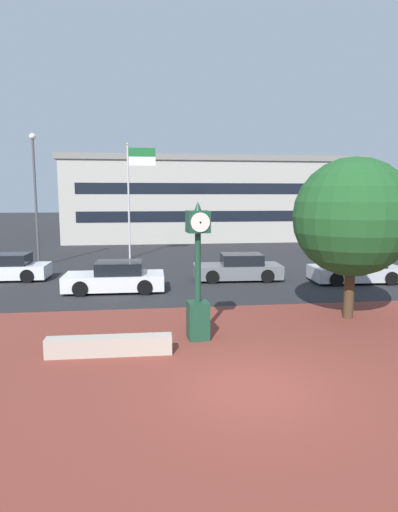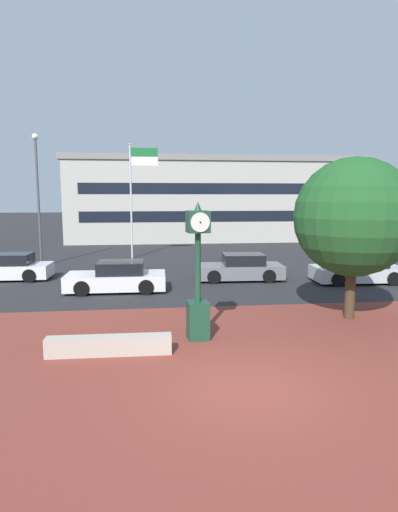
{
  "view_description": "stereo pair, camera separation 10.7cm",
  "coord_description": "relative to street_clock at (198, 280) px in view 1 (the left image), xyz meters",
  "views": [
    {
      "loc": [
        -2.16,
        -8.49,
        4.07
      ],
      "look_at": [
        -0.71,
        3.19,
        2.41
      ],
      "focal_mm": 30.09,
      "sensor_mm": 36.0,
      "label": 1
    },
    {
      "loc": [
        -2.05,
        -8.5,
        4.07
      ],
      "look_at": [
        -0.71,
        3.19,
        2.41
      ],
      "focal_mm": 30.09,
      "sensor_mm": 36.0,
      "label": 2
    }
  ],
  "objects": [
    {
      "name": "car_street_mid",
      "position": [
        -8.21,
        9.75,
        -1.14
      ],
      "size": [
        4.13,
        1.9,
        1.28
      ],
      "rotation": [
        0.0,
        0.0,
        1.55
      ],
      "color": "silver",
      "rests_on": "ground"
    },
    {
      "name": "planter_wall",
      "position": [
        -2.41,
        -0.99,
        -1.46
      ],
      "size": [
        3.21,
        0.44,
        0.5
      ],
      "primitive_type": "cube",
      "rotation": [
        0.0,
        0.0,
        -0.01
      ],
      "color": "#ADA393",
      "rests_on": "ground"
    },
    {
      "name": "car_street_near",
      "position": [
        -2.75,
        6.6,
        -1.14
      ],
      "size": [
        4.24,
        2.0,
        1.28
      ],
      "rotation": [
        0.0,
        0.0,
        1.55
      ],
      "color": "silver",
      "rests_on": "ground"
    },
    {
      "name": "civic_building",
      "position": [
        4.74,
        31.11,
        2.05
      ],
      "size": [
        26.85,
        13.78,
        7.5
      ],
      "color": "#B2ADA3",
      "rests_on": "ground"
    },
    {
      "name": "car_street_far",
      "position": [
        3.0,
        8.38,
        -1.14
      ],
      "size": [
        4.27,
        1.97,
        1.28
      ],
      "rotation": [
        0.0,
        0.0,
        1.53
      ],
      "color": "slate",
      "rests_on": "ground"
    },
    {
      "name": "car_street_distant",
      "position": [
        8.46,
        7.17,
        -1.14
      ],
      "size": [
        4.25,
        2.05,
        1.28
      ],
      "rotation": [
        0.0,
        0.0,
        1.53
      ],
      "color": "#B7BABF",
      "rests_on": "ground"
    },
    {
      "name": "plaza_tree",
      "position": [
        5.47,
        1.61,
        1.59
      ],
      "size": [
        4.16,
        3.87,
        5.32
      ],
      "color": "#42301E",
      "rests_on": "ground"
    },
    {
      "name": "flagpole_primary",
      "position": [
        -2.22,
        16.3,
        2.84
      ],
      "size": [
        1.82,
        0.14,
        7.36
      ],
      "color": "silver",
      "rests_on": "ground"
    },
    {
      "name": "plaza_brick_paving",
      "position": [
        0.73,
        -1.89,
        -1.7
      ],
      "size": [
        44.0,
        10.77,
        0.01
      ],
      "primitive_type": "cube",
      "color": "brown",
      "rests_on": "ground"
    },
    {
      "name": "ground_plane",
      "position": [
        0.73,
        -3.27,
        -1.71
      ],
      "size": [
        200.0,
        200.0,
        0.0
      ],
      "primitive_type": "plane",
      "color": "#262628"
    },
    {
      "name": "street_clock",
      "position": [
        0.0,
        0.0,
        0.0
      ],
      "size": [
        0.65,
        0.72,
        3.91
      ],
      "rotation": [
        0.0,
        0.0,
        0.09
      ],
      "color": "#19422D",
      "rests_on": "ground"
    },
    {
      "name": "street_lamp_post",
      "position": [
        -7.68,
        13.98,
        2.83
      ],
      "size": [
        0.36,
        0.36,
        7.54
      ],
      "color": "#4C4C51",
      "rests_on": "ground"
    }
  ]
}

